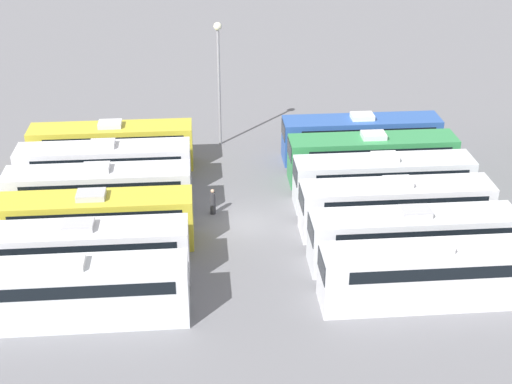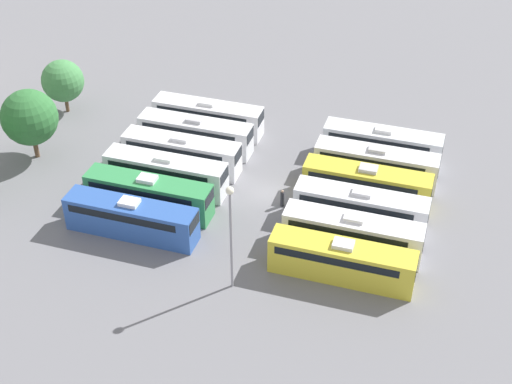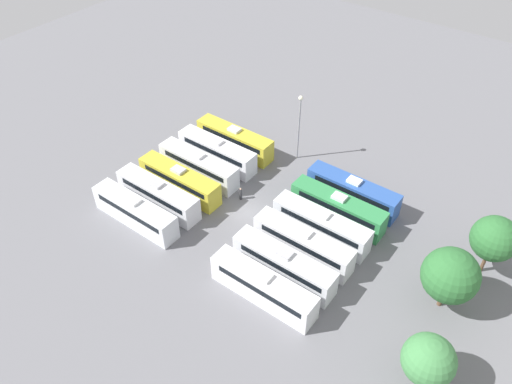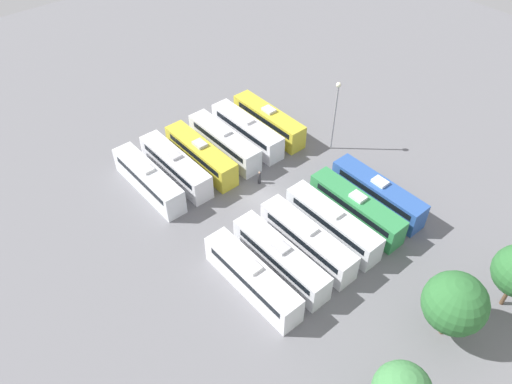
{
  "view_description": "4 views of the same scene",
  "coord_description": "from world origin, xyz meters",
  "px_view_note": "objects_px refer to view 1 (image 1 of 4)",
  "views": [
    {
      "loc": [
        38.08,
        -2.55,
        21.84
      ],
      "look_at": [
        1.19,
        0.51,
        2.77
      ],
      "focal_mm": 50.0,
      "sensor_mm": 36.0,
      "label": 1
    },
    {
      "loc": [
        -50.52,
        -14.96,
        38.35
      ],
      "look_at": [
        -1.99,
        0.27,
        1.42
      ],
      "focal_mm": 50.0,
      "sensor_mm": 36.0,
      "label": 2
    },
    {
      "loc": [
        33.65,
        26.46,
        40.51
      ],
      "look_at": [
        -0.64,
        0.9,
        3.19
      ],
      "focal_mm": 35.0,
      "sensor_mm": 36.0,
      "label": 3
    },
    {
      "loc": [
        26.74,
        30.38,
        39.04
      ],
      "look_at": [
        1.25,
        0.54,
        2.0
      ],
      "focal_mm": 35.0,
      "sensor_mm": 36.0,
      "label": 4
    }
  ],
  "objects_px": {
    "bus_3": "(95,219)",
    "bus_6": "(361,137)",
    "bus_0": "(113,145)",
    "bus_8": "(383,180)",
    "bus_1": "(105,166)",
    "bus_9": "(396,206)",
    "worker_person": "(213,202)",
    "light_pole": "(219,66)",
    "bus_5": "(72,291)",
    "bus_11": "(433,273)",
    "bus_2": "(99,191)",
    "bus_4": "(82,251)",
    "bus_10": "(413,237)",
    "bus_7": "(372,157)"
  },
  "relations": [
    {
      "from": "bus_0",
      "to": "bus_9",
      "type": "xyz_separation_m",
      "value": [
        10.58,
        17.7,
        0.0
      ]
    },
    {
      "from": "bus_3",
      "to": "worker_person",
      "type": "height_order",
      "value": "bus_3"
    },
    {
      "from": "worker_person",
      "to": "light_pole",
      "type": "xyz_separation_m",
      "value": [
        -11.07,
        0.9,
        5.42
      ]
    },
    {
      "from": "bus_2",
      "to": "bus_4",
      "type": "distance_m",
      "value": 7.04
    },
    {
      "from": "bus_4",
      "to": "light_pole",
      "type": "bearing_deg",
      "value": 155.75
    },
    {
      "from": "bus_2",
      "to": "bus_7",
      "type": "bearing_deg",
      "value": 101.39
    },
    {
      "from": "bus_1",
      "to": "bus_11",
      "type": "distance_m",
      "value": 22.83
    },
    {
      "from": "bus_1",
      "to": "worker_person",
      "type": "bearing_deg",
      "value": 60.24
    },
    {
      "from": "bus_5",
      "to": "bus_10",
      "type": "height_order",
      "value": "same"
    },
    {
      "from": "bus_2",
      "to": "bus_10",
      "type": "relative_size",
      "value": 1.0
    },
    {
      "from": "bus_4",
      "to": "bus_6",
      "type": "xyz_separation_m",
      "value": [
        -14.2,
        18.13,
        0.0
      ]
    },
    {
      "from": "worker_person",
      "to": "bus_2",
      "type": "bearing_deg",
      "value": -93.01
    },
    {
      "from": "bus_0",
      "to": "bus_8",
      "type": "bearing_deg",
      "value": 68.43
    },
    {
      "from": "bus_1",
      "to": "bus_5",
      "type": "bearing_deg",
      "value": -0.4
    },
    {
      "from": "bus_10",
      "to": "bus_7",
      "type": "bearing_deg",
      "value": 178.97
    },
    {
      "from": "bus_10",
      "to": "bus_4",
      "type": "bearing_deg",
      "value": -90.02
    },
    {
      "from": "bus_3",
      "to": "bus_4",
      "type": "xyz_separation_m",
      "value": [
        3.42,
        -0.24,
        0.0
      ]
    },
    {
      "from": "bus_5",
      "to": "bus_6",
      "type": "distance_m",
      "value": 25.44
    },
    {
      "from": "bus_5",
      "to": "bus_6",
      "type": "xyz_separation_m",
      "value": [
        -17.83,
        18.14,
        0.0
      ]
    },
    {
      "from": "bus_10",
      "to": "bus_11",
      "type": "height_order",
      "value": "same"
    },
    {
      "from": "bus_2",
      "to": "bus_8",
      "type": "distance_m",
      "value": 17.93
    },
    {
      "from": "worker_person",
      "to": "light_pole",
      "type": "distance_m",
      "value": 12.36
    },
    {
      "from": "bus_2",
      "to": "bus_11",
      "type": "relative_size",
      "value": 1.0
    },
    {
      "from": "bus_0",
      "to": "light_pole",
      "type": "xyz_separation_m",
      "value": [
        -3.56,
        7.75,
        4.5
      ]
    },
    {
      "from": "bus_1",
      "to": "bus_4",
      "type": "distance_m",
      "value": 10.68
    },
    {
      "from": "bus_8",
      "to": "bus_5",
      "type": "bearing_deg",
      "value": -59.15
    },
    {
      "from": "bus_2",
      "to": "light_pole",
      "type": "distance_m",
      "value": 14.03
    },
    {
      "from": "bus_4",
      "to": "bus_9",
      "type": "height_order",
      "value": "same"
    },
    {
      "from": "bus_11",
      "to": "light_pole",
      "type": "height_order",
      "value": "light_pole"
    },
    {
      "from": "bus_4",
      "to": "bus_7",
      "type": "bearing_deg",
      "value": 120.48
    },
    {
      "from": "bus_3",
      "to": "bus_6",
      "type": "height_order",
      "value": "same"
    },
    {
      "from": "bus_9",
      "to": "bus_3",
      "type": "bearing_deg",
      "value": -89.4
    },
    {
      "from": "bus_11",
      "to": "worker_person",
      "type": "bearing_deg",
      "value": -133.31
    },
    {
      "from": "bus_0",
      "to": "bus_9",
      "type": "bearing_deg",
      "value": 59.14
    },
    {
      "from": "bus_6",
      "to": "bus_8",
      "type": "bearing_deg",
      "value": -0.73
    },
    {
      "from": "bus_5",
      "to": "bus_0",
      "type": "bearing_deg",
      "value": 179.2
    },
    {
      "from": "bus_9",
      "to": "worker_person",
      "type": "relative_size",
      "value": 6.62
    },
    {
      "from": "bus_1",
      "to": "bus_4",
      "type": "bearing_deg",
      "value": -0.51
    },
    {
      "from": "bus_10",
      "to": "bus_0",
      "type": "bearing_deg",
      "value": -128.73
    },
    {
      "from": "bus_6",
      "to": "bus_9",
      "type": "bearing_deg",
      "value": -1.03
    },
    {
      "from": "bus_3",
      "to": "bus_6",
      "type": "relative_size",
      "value": 1.0
    },
    {
      "from": "bus_4",
      "to": "bus_0",
      "type": "bearing_deg",
      "value": 179.02
    },
    {
      "from": "bus_9",
      "to": "worker_person",
      "type": "bearing_deg",
      "value": -105.78
    },
    {
      "from": "bus_6",
      "to": "worker_person",
      "type": "xyz_separation_m",
      "value": [
        7.53,
        -11.04,
        -0.92
      ]
    },
    {
      "from": "bus_0",
      "to": "bus_10",
      "type": "relative_size",
      "value": 1.0
    },
    {
      "from": "bus_7",
      "to": "worker_person",
      "type": "relative_size",
      "value": 6.62
    },
    {
      "from": "bus_1",
      "to": "bus_0",
      "type": "bearing_deg",
      "value": 177.59
    },
    {
      "from": "bus_5",
      "to": "bus_8",
      "type": "relative_size",
      "value": 1.0
    },
    {
      "from": "bus_8",
      "to": "bus_9",
      "type": "bearing_deg",
      "value": -1.62
    },
    {
      "from": "worker_person",
      "to": "bus_3",
      "type": "bearing_deg",
      "value": -64.64
    }
  ]
}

